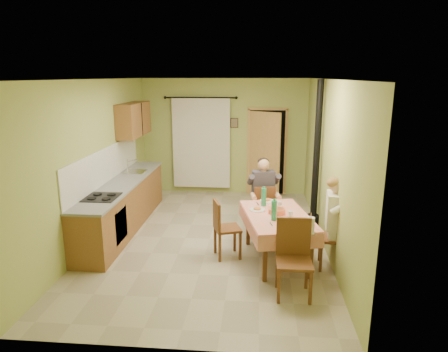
# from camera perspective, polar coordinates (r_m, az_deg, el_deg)

# --- Properties ---
(floor) EXTENTS (4.00, 6.00, 0.01)m
(floor) POSITION_cam_1_polar(r_m,az_deg,el_deg) (7.28, -2.05, -8.96)
(floor) COLOR tan
(floor) RESTS_ON ground
(room_shell) EXTENTS (4.04, 6.04, 2.82)m
(room_shell) POSITION_cam_1_polar(r_m,az_deg,el_deg) (6.78, -2.19, 5.34)
(room_shell) COLOR #A2AF59
(room_shell) RESTS_ON ground
(kitchen_run) EXTENTS (0.64, 3.64, 1.56)m
(kitchen_run) POSITION_cam_1_polar(r_m,az_deg,el_deg) (7.86, -14.20, -3.90)
(kitchen_run) COLOR brown
(kitchen_run) RESTS_ON ground
(upper_cabinets) EXTENTS (0.35, 1.40, 0.70)m
(upper_cabinets) POSITION_cam_1_polar(r_m,az_deg,el_deg) (8.80, -12.75, 7.89)
(upper_cabinets) COLOR brown
(upper_cabinets) RESTS_ON room_shell
(curtain) EXTENTS (1.70, 0.07, 2.22)m
(curtain) POSITION_cam_1_polar(r_m,az_deg,el_deg) (9.78, -3.27, 4.74)
(curtain) COLOR black
(curtain) RESTS_ON ground
(doorway) EXTENTS (0.96, 0.47, 2.15)m
(doorway) POSITION_cam_1_polar(r_m,az_deg,el_deg) (9.69, 5.98, 3.34)
(doorway) COLOR black
(doorway) RESTS_ON ground
(dining_table) EXTENTS (1.25, 1.73, 0.76)m
(dining_table) POSITION_cam_1_polar(r_m,az_deg,el_deg) (6.42, 7.53, -8.67)
(dining_table) COLOR #E6897A
(dining_table) RESTS_ON ground
(tableware) EXTENTS (0.91, 1.57, 0.33)m
(tableware) POSITION_cam_1_polar(r_m,az_deg,el_deg) (6.16, 8.04, -5.24)
(tableware) COLOR white
(tableware) RESTS_ON dining_table
(chair_far) EXTENTS (0.44, 0.44, 0.93)m
(chair_far) POSITION_cam_1_polar(r_m,az_deg,el_deg) (7.47, 5.56, -6.01)
(chair_far) COLOR brown
(chair_far) RESTS_ON ground
(chair_near) EXTENTS (0.47, 0.47, 1.03)m
(chair_near) POSITION_cam_1_polar(r_m,az_deg,el_deg) (5.52, 9.86, -13.75)
(chair_near) COLOR brown
(chair_near) RESTS_ON ground
(chair_right) EXTENTS (0.48, 0.48, 1.00)m
(chair_right) POSITION_cam_1_polar(r_m,az_deg,el_deg) (6.39, 15.51, -10.07)
(chair_right) COLOR brown
(chair_right) RESTS_ON ground
(chair_left) EXTENTS (0.50, 0.50, 0.95)m
(chair_left) POSITION_cam_1_polar(r_m,az_deg,el_deg) (6.51, 0.37, -9.08)
(chair_left) COLOR brown
(chair_left) RESTS_ON ground
(man_far) EXTENTS (0.62, 0.52, 1.39)m
(man_far) POSITION_cam_1_polar(r_m,az_deg,el_deg) (7.30, 5.65, -1.63)
(man_far) COLOR #38333D
(man_far) RESTS_ON chair_far
(man_right) EXTENTS (0.49, 0.61, 1.39)m
(man_right) POSITION_cam_1_polar(r_m,az_deg,el_deg) (6.17, 15.73, -5.08)
(man_right) COLOR silver
(man_right) RESTS_ON chair_right
(stove_flue) EXTENTS (0.24, 0.24, 2.80)m
(stove_flue) POSITION_cam_1_polar(r_m,az_deg,el_deg) (7.55, 12.91, -0.26)
(stove_flue) COLOR black
(stove_flue) RESTS_ON ground
(picture_back) EXTENTS (0.19, 0.03, 0.23)m
(picture_back) POSITION_cam_1_polar(r_m,az_deg,el_deg) (9.70, 1.48, 7.59)
(picture_back) COLOR black
(picture_back) RESTS_ON room_shell
(picture_right) EXTENTS (0.03, 0.31, 0.21)m
(picture_right) POSITION_cam_1_polar(r_m,az_deg,el_deg) (7.99, 13.17, 6.54)
(picture_right) COLOR brown
(picture_right) RESTS_ON room_shell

